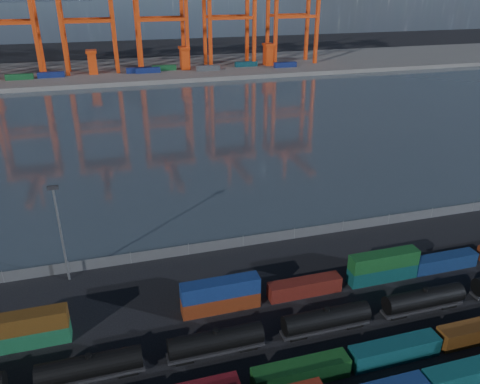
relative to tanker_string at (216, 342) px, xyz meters
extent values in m
plane|color=black|center=(10.97, -3.34, -1.97)|extent=(700.00, 700.00, 0.00)
plane|color=#303C45|center=(10.97, 101.66, -1.96)|extent=(700.00, 700.00, 0.00)
cube|color=#514F4C|center=(10.97, 206.66, -0.97)|extent=(700.00, 70.00, 2.00)
cube|color=#0E474A|center=(28.12, -13.06, -0.66)|extent=(12.12, 2.47, 2.63)
cube|color=#124317|center=(8.76, -7.22, -0.66)|extent=(12.13, 2.47, 2.63)
cube|color=#0D4045|center=(21.61, -7.22, -0.66)|extent=(12.13, 2.47, 2.63)
cube|color=brown|center=(34.60, -7.22, -0.66)|extent=(12.13, 2.47, 2.63)
cube|color=#165433|center=(-23.90, 8.52, -0.72)|extent=(11.56, 2.35, 2.50)
cube|color=#503110|center=(-23.90, 8.52, 1.78)|extent=(11.56, 2.35, 2.50)
cube|color=maroon|center=(2.76, 8.52, -0.72)|extent=(11.56, 2.35, 2.50)
cube|color=navy|center=(2.76, 8.52, 1.78)|extent=(11.56, 2.35, 2.50)
cube|color=#581811|center=(16.04, 8.52, -0.72)|extent=(11.56, 2.35, 2.50)
cube|color=#0B3C3D|center=(29.55, 8.52, -0.72)|extent=(11.56, 2.35, 2.50)
cube|color=#134A1E|center=(29.55, 8.52, 1.78)|extent=(11.56, 2.35, 2.50)
cube|color=navy|center=(41.29, 8.52, -0.72)|extent=(11.56, 2.35, 2.50)
cylinder|color=black|center=(-15.50, 0.00, 0.21)|extent=(12.31, 2.75, 2.75)
cylinder|color=black|center=(-15.50, 0.00, 1.72)|extent=(0.76, 0.76, 0.47)
cube|color=black|center=(-15.50, 0.00, -1.31)|extent=(12.79, 1.89, 0.38)
cube|color=black|center=(-11.24, 0.00, -1.69)|extent=(2.37, 1.71, 0.57)
cylinder|color=black|center=(0.00, 0.00, 0.21)|extent=(12.31, 2.75, 2.75)
cylinder|color=black|center=(0.00, 0.00, 1.72)|extent=(0.76, 0.76, 0.47)
cube|color=black|center=(0.00, 0.00, -1.31)|extent=(12.79, 1.89, 0.38)
cube|color=black|center=(-4.26, 0.00, -1.69)|extent=(2.37, 1.71, 0.57)
cube|color=black|center=(4.26, 0.00, -1.69)|extent=(2.37, 1.71, 0.57)
cylinder|color=black|center=(15.50, 0.00, 0.21)|extent=(12.31, 2.75, 2.75)
cylinder|color=black|center=(15.50, 0.00, 1.72)|extent=(0.76, 0.76, 0.47)
cube|color=black|center=(15.50, 0.00, -1.31)|extent=(12.79, 1.89, 0.38)
cube|color=black|center=(11.24, 0.00, -1.69)|extent=(2.37, 1.71, 0.57)
cube|color=black|center=(19.76, 0.00, -1.69)|extent=(2.37, 1.71, 0.57)
cylinder|color=black|center=(31.00, 0.00, 0.21)|extent=(12.31, 2.75, 2.75)
cylinder|color=black|center=(31.00, 0.00, 1.72)|extent=(0.76, 0.76, 0.47)
cube|color=black|center=(31.00, 0.00, -1.31)|extent=(12.79, 1.89, 0.38)
cube|color=black|center=(26.74, 0.00, -1.69)|extent=(2.37, 1.71, 0.57)
cube|color=black|center=(35.26, 0.00, -1.69)|extent=(2.37, 1.71, 0.57)
cube|color=#595B5E|center=(10.97, 24.66, -0.97)|extent=(160.00, 0.06, 2.00)
cylinder|color=slate|center=(-29.03, 24.66, -0.87)|extent=(0.12, 0.12, 2.20)
cylinder|color=slate|center=(-19.03, 24.66, -0.87)|extent=(0.12, 0.12, 2.20)
cylinder|color=slate|center=(-9.03, 24.66, -0.87)|extent=(0.12, 0.12, 2.20)
cylinder|color=slate|center=(0.97, 24.66, -0.87)|extent=(0.12, 0.12, 2.20)
cylinder|color=slate|center=(10.97, 24.66, -0.87)|extent=(0.12, 0.12, 2.20)
cylinder|color=slate|center=(20.97, 24.66, -0.87)|extent=(0.12, 0.12, 2.20)
cylinder|color=slate|center=(30.97, 24.66, -0.87)|extent=(0.12, 0.12, 2.20)
cylinder|color=slate|center=(40.97, 24.66, -0.87)|extent=(0.12, 0.12, 2.20)
cylinder|color=slate|center=(50.97, 24.66, -0.87)|extent=(0.12, 0.12, 2.20)
cylinder|color=slate|center=(60.97, 24.66, -0.87)|extent=(0.12, 0.12, 2.20)
cylinder|color=slate|center=(-19.03, 22.66, 6.03)|extent=(0.36, 0.36, 16.00)
cube|color=black|center=(-19.03, 22.66, 14.33)|extent=(1.60, 0.40, 0.60)
cube|color=#E33E10|center=(-37.37, 195.31, 21.87)|extent=(1.70, 1.70, 47.69)
cube|color=#E33E10|center=(-37.37, 208.02, 21.87)|extent=(1.70, 1.70, 47.69)
cube|color=#E33E10|center=(-49.03, 195.31, 24.26)|extent=(23.31, 1.48, 1.48)
cube|color=#E33E10|center=(-49.03, 208.02, 24.26)|extent=(23.31, 1.48, 1.48)
cube|color=#E33E10|center=(-25.69, 195.31, 21.87)|extent=(1.70, 1.70, 47.69)
cube|color=#E33E10|center=(-25.69, 208.02, 21.87)|extent=(1.70, 1.70, 47.69)
cube|color=#E33E10|center=(-2.37, 195.31, 21.87)|extent=(1.70, 1.70, 47.69)
cube|color=#E33E10|center=(-2.37, 208.02, 21.87)|extent=(1.70, 1.70, 47.69)
cube|color=#E33E10|center=(-14.03, 195.31, 24.26)|extent=(23.31, 1.48, 1.48)
cube|color=#E33E10|center=(-14.03, 208.02, 24.26)|extent=(23.31, 1.48, 1.48)
cube|color=#E33E10|center=(9.31, 195.31, 21.87)|extent=(1.70, 1.70, 47.69)
cube|color=#E33E10|center=(9.31, 208.02, 21.87)|extent=(1.70, 1.70, 47.69)
cube|color=#E33E10|center=(32.63, 195.31, 21.87)|extent=(1.70, 1.70, 47.69)
cube|color=#E33E10|center=(32.63, 208.02, 21.87)|extent=(1.70, 1.70, 47.69)
cube|color=#E33E10|center=(20.97, 195.31, 24.26)|extent=(23.31, 1.48, 1.48)
cube|color=#E33E10|center=(20.97, 208.02, 24.26)|extent=(23.31, 1.48, 1.48)
cube|color=#E33E10|center=(44.31, 195.31, 21.87)|extent=(1.70, 1.70, 47.69)
cube|color=#E33E10|center=(44.31, 208.02, 21.87)|extent=(1.70, 1.70, 47.69)
cube|color=#E33E10|center=(67.63, 195.31, 21.87)|extent=(1.70, 1.70, 47.69)
cube|color=#E33E10|center=(67.63, 208.02, 21.87)|extent=(1.70, 1.70, 47.69)
cube|color=#E33E10|center=(55.97, 195.31, 24.26)|extent=(23.31, 1.48, 1.48)
cube|color=#E33E10|center=(55.97, 208.02, 24.26)|extent=(23.31, 1.48, 1.48)
cube|color=#E33E10|center=(79.31, 195.31, 21.87)|extent=(1.70, 1.70, 47.69)
cube|color=#E33E10|center=(79.31, 208.02, 21.87)|extent=(1.70, 1.70, 47.69)
cube|color=#E33E10|center=(102.63, 195.31, 21.87)|extent=(1.70, 1.70, 47.69)
cube|color=#E33E10|center=(102.63, 208.02, 21.87)|extent=(1.70, 1.70, 47.69)
cube|color=#E33E10|center=(90.97, 195.31, 24.26)|extent=(23.31, 1.48, 1.48)
cube|color=#E33E10|center=(90.97, 208.02, 24.26)|extent=(23.31, 1.48, 1.48)
cube|color=navy|center=(11.63, 191.34, 1.33)|extent=(12.00, 2.44, 2.60)
cube|color=navy|center=(82.31, 187.59, 1.33)|extent=(12.00, 2.44, 2.60)
cube|color=navy|center=(7.33, 192.74, 1.33)|extent=(12.00, 2.44, 2.60)
cube|color=#3F4244|center=(41.35, 189.37, 1.33)|extent=(12.00, 2.44, 2.60)
cube|color=#144C23|center=(-46.78, 190.86, 1.33)|extent=(12.00, 2.44, 2.60)
cube|color=navy|center=(-33.19, 192.19, 1.33)|extent=(12.00, 2.44, 2.60)
cube|color=#144C23|center=(20.31, 196.14, 1.33)|extent=(12.00, 2.44, 2.60)
cube|color=#0C3842|center=(63.38, 195.49, 1.33)|extent=(12.00, 2.44, 2.60)
cube|color=#E33E10|center=(-14.03, 196.66, 5.03)|extent=(4.00, 6.00, 10.00)
cube|color=#E33E10|center=(-14.03, 196.66, 10.53)|extent=(5.00, 7.00, 1.20)
cube|color=#E33E10|center=(30.97, 196.66, 5.03)|extent=(4.00, 6.00, 10.00)
cube|color=#E33E10|center=(30.97, 196.66, 10.53)|extent=(5.00, 7.00, 1.20)
cube|color=#E33E10|center=(75.97, 196.66, 5.03)|extent=(4.00, 6.00, 10.00)
cube|color=#E33E10|center=(75.97, 196.66, 10.53)|extent=(5.00, 7.00, 1.20)
camera|label=1|loc=(-10.01, -45.54, 42.48)|focal=35.00mm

